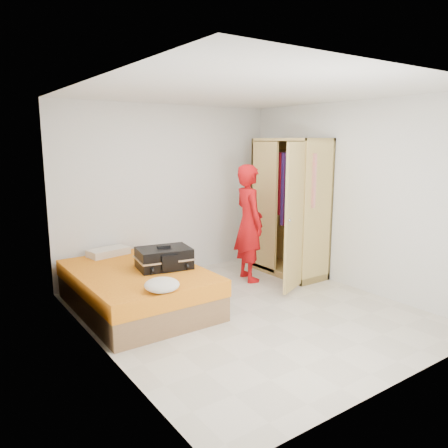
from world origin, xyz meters
TOP-DOWN VIEW (x-y plane):
  - room at (0.00, 0.00)m, footprint 4.00×4.02m
  - bed at (-1.05, 0.90)m, footprint 1.42×2.02m
  - wardrobe at (1.45, 0.84)m, footprint 1.12×1.42m
  - person at (0.80, 1.02)m, footprint 0.55×0.71m
  - suitcase at (-0.74, 0.76)m, footprint 0.73×0.59m
  - round_cushion at (-1.16, 0.00)m, footprint 0.37×0.37m
  - pillow at (-1.09, 1.75)m, footprint 0.59×0.37m

SIDE VIEW (x-z plane):
  - bed at x=-1.05m, z-range 0.00..0.50m
  - pillow at x=-1.09m, z-range 0.50..0.60m
  - round_cushion at x=-1.16m, z-range 0.50..0.64m
  - suitcase at x=-0.74m, z-range 0.48..0.77m
  - person at x=0.80m, z-range 0.00..1.73m
  - wardrobe at x=1.45m, z-range -0.05..2.05m
  - room at x=0.00m, z-range 0.00..2.60m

